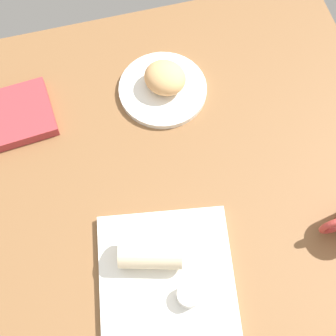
% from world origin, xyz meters
% --- Properties ---
extents(dining_table, '(1.10, 0.90, 0.04)m').
position_xyz_m(dining_table, '(0.00, 0.00, 0.02)').
color(dining_table, brown).
rests_on(dining_table, ground).
extents(round_plate, '(0.20, 0.20, 0.01)m').
position_xyz_m(round_plate, '(-0.10, -0.21, 0.05)').
color(round_plate, white).
rests_on(round_plate, dining_table).
extents(scone_pastry, '(0.13, 0.13, 0.06)m').
position_xyz_m(scone_pastry, '(-0.10, -0.21, 0.08)').
color(scone_pastry, tan).
rests_on(scone_pastry, round_plate).
extents(square_plate, '(0.29, 0.29, 0.02)m').
position_xyz_m(square_plate, '(-0.00, 0.20, 0.05)').
color(square_plate, white).
rests_on(square_plate, dining_table).
extents(sauce_cup, '(0.04, 0.04, 0.03)m').
position_xyz_m(sauce_cup, '(-0.03, 0.25, 0.07)').
color(sauce_cup, silver).
rests_on(sauce_cup, square_plate).
extents(breakfast_wrap, '(0.13, 0.09, 0.06)m').
position_xyz_m(breakfast_wrap, '(0.02, 0.16, 0.09)').
color(breakfast_wrap, beige).
rests_on(breakfast_wrap, square_plate).
extents(book_stack, '(0.23, 0.16, 0.03)m').
position_xyz_m(book_stack, '(0.26, -0.22, 0.05)').
color(book_stack, '#A53338').
rests_on(book_stack, dining_table).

